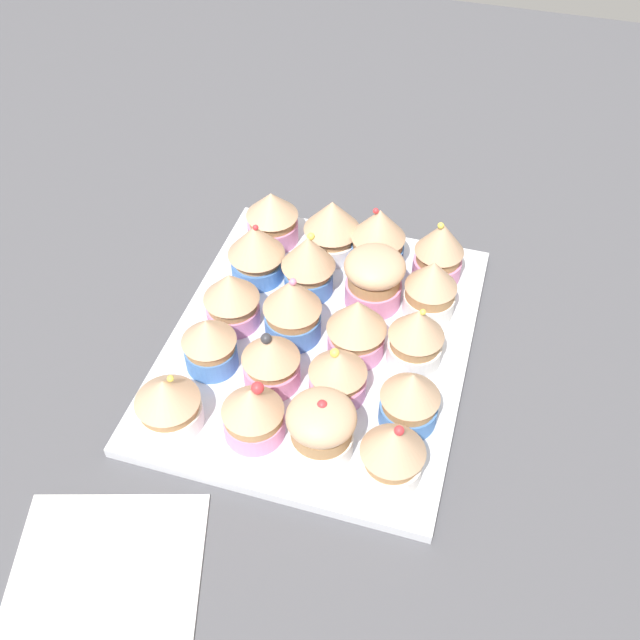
{
  "coord_description": "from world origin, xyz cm",
  "views": [
    {
      "loc": [
        48.21,
        14.18,
        58.08
      ],
      "look_at": [
        0.0,
        0.0,
        4.2
      ],
      "focal_mm": 40.46,
      "sensor_mm": 36.0,
      "label": 1
    }
  ],
  "objects_px": {
    "cupcake_9": "(253,411)",
    "napkin": "(108,563)",
    "cupcake_4": "(168,402)",
    "cupcake_7": "(293,306)",
    "cupcake_2": "(232,297)",
    "cupcake_1": "(256,251)",
    "cupcake_18": "(410,397)",
    "cupcake_14": "(321,427)",
    "cupcake_19": "(393,451)",
    "cupcake_6": "(308,263)",
    "cupcake_13": "(338,373)",
    "baking_tray": "(320,343)",
    "cupcake_3": "(209,343)",
    "cupcake_0": "(272,216)",
    "cupcake_15": "(439,251)",
    "cupcake_16": "(431,288)",
    "cupcake_8": "(271,358)",
    "cupcake_5": "(332,227)",
    "cupcake_12": "(357,327)",
    "cupcake_17": "(415,339)",
    "cupcake_10": "(378,237)",
    "cupcake_11": "(374,278)"
  },
  "relations": [
    {
      "from": "cupcake_9",
      "to": "cupcake_14",
      "type": "xyz_separation_m",
      "value": [
        0.0,
        0.07,
        0.0
      ]
    },
    {
      "from": "cupcake_10",
      "to": "cupcake_2",
      "type": "bearing_deg",
      "value": -43.73
    },
    {
      "from": "cupcake_2",
      "to": "cupcake_19",
      "type": "xyz_separation_m",
      "value": [
        0.14,
        0.2,
        0.0
      ]
    },
    {
      "from": "cupcake_8",
      "to": "cupcake_15",
      "type": "relative_size",
      "value": 0.9
    },
    {
      "from": "cupcake_15",
      "to": "cupcake_7",
      "type": "bearing_deg",
      "value": -45.27
    },
    {
      "from": "cupcake_8",
      "to": "cupcake_14",
      "type": "bearing_deg",
      "value": 47.74
    },
    {
      "from": "cupcake_9",
      "to": "napkin",
      "type": "height_order",
      "value": "cupcake_9"
    },
    {
      "from": "cupcake_6",
      "to": "cupcake_15",
      "type": "relative_size",
      "value": 1.01
    },
    {
      "from": "cupcake_17",
      "to": "cupcake_0",
      "type": "bearing_deg",
      "value": -125.85
    },
    {
      "from": "cupcake_4",
      "to": "cupcake_18",
      "type": "bearing_deg",
      "value": 106.97
    },
    {
      "from": "cupcake_19",
      "to": "cupcake_0",
      "type": "bearing_deg",
      "value": -143.4
    },
    {
      "from": "cupcake_4",
      "to": "cupcake_19",
      "type": "distance_m",
      "value": 0.21
    },
    {
      "from": "cupcake_6",
      "to": "cupcake_18",
      "type": "distance_m",
      "value": 0.2
    },
    {
      "from": "cupcake_1",
      "to": "cupcake_18",
      "type": "bearing_deg",
      "value": 53.98
    },
    {
      "from": "cupcake_4",
      "to": "cupcake_7",
      "type": "xyz_separation_m",
      "value": [
        -0.14,
        0.08,
        0.01
      ]
    },
    {
      "from": "cupcake_1",
      "to": "napkin",
      "type": "distance_m",
      "value": 0.36
    },
    {
      "from": "cupcake_3",
      "to": "cupcake_7",
      "type": "relative_size",
      "value": 0.81
    },
    {
      "from": "cupcake_3",
      "to": "cupcake_5",
      "type": "bearing_deg",
      "value": 160.74
    },
    {
      "from": "cupcake_13",
      "to": "cupcake_15",
      "type": "relative_size",
      "value": 0.83
    },
    {
      "from": "cupcake_0",
      "to": "cupcake_16",
      "type": "bearing_deg",
      "value": 71.46
    },
    {
      "from": "cupcake_3",
      "to": "cupcake_6",
      "type": "height_order",
      "value": "cupcake_6"
    },
    {
      "from": "cupcake_6",
      "to": "cupcake_12",
      "type": "bearing_deg",
      "value": 45.03
    },
    {
      "from": "cupcake_11",
      "to": "cupcake_16",
      "type": "bearing_deg",
      "value": 92.08
    },
    {
      "from": "cupcake_8",
      "to": "cupcake_13",
      "type": "relative_size",
      "value": 1.09
    },
    {
      "from": "cupcake_4",
      "to": "cupcake_8",
      "type": "distance_m",
      "value": 0.11
    },
    {
      "from": "cupcake_4",
      "to": "cupcake_16",
      "type": "height_order",
      "value": "cupcake_16"
    },
    {
      "from": "cupcake_16",
      "to": "cupcake_18",
      "type": "distance_m",
      "value": 0.15
    },
    {
      "from": "cupcake_2",
      "to": "cupcake_6",
      "type": "distance_m",
      "value": 0.09
    },
    {
      "from": "cupcake_0",
      "to": "cupcake_7",
      "type": "xyz_separation_m",
      "value": [
        0.14,
        0.07,
        0.01
      ]
    },
    {
      "from": "cupcake_16",
      "to": "napkin",
      "type": "bearing_deg",
      "value": -29.84
    },
    {
      "from": "cupcake_14",
      "to": "cupcake_6",
      "type": "bearing_deg",
      "value": -159.84
    },
    {
      "from": "cupcake_2",
      "to": "cupcake_14",
      "type": "distance_m",
      "value": 0.19
    },
    {
      "from": "baking_tray",
      "to": "cupcake_3",
      "type": "relative_size",
      "value": 5.79
    },
    {
      "from": "baking_tray",
      "to": "cupcake_1",
      "type": "bearing_deg",
      "value": -127.8
    },
    {
      "from": "cupcake_6",
      "to": "cupcake_13",
      "type": "xyz_separation_m",
      "value": [
        0.13,
        0.07,
        -0.01
      ]
    },
    {
      "from": "cupcake_3",
      "to": "cupcake_0",
      "type": "bearing_deg",
      "value": -178.9
    },
    {
      "from": "cupcake_2",
      "to": "cupcake_9",
      "type": "bearing_deg",
      "value": 28.55
    },
    {
      "from": "cupcake_10",
      "to": "napkin",
      "type": "distance_m",
      "value": 0.44
    },
    {
      "from": "cupcake_6",
      "to": "cupcake_16",
      "type": "xyz_separation_m",
      "value": [
        -0.0,
        0.13,
        -0.0
      ]
    },
    {
      "from": "cupcake_0",
      "to": "cupcake_15",
      "type": "relative_size",
      "value": 0.85
    },
    {
      "from": "cupcake_9",
      "to": "cupcake_15",
      "type": "relative_size",
      "value": 0.86
    },
    {
      "from": "cupcake_4",
      "to": "cupcake_19",
      "type": "relative_size",
      "value": 0.85
    },
    {
      "from": "cupcake_7",
      "to": "cupcake_10",
      "type": "relative_size",
      "value": 1.0
    },
    {
      "from": "cupcake_5",
      "to": "cupcake_6",
      "type": "relative_size",
      "value": 0.93
    },
    {
      "from": "baking_tray",
      "to": "cupcake_13",
      "type": "relative_size",
      "value": 5.72
    },
    {
      "from": "cupcake_0",
      "to": "cupcake_3",
      "type": "relative_size",
      "value": 1.05
    },
    {
      "from": "cupcake_12",
      "to": "cupcake_18",
      "type": "xyz_separation_m",
      "value": [
        0.07,
        0.07,
        -0.0
      ]
    },
    {
      "from": "cupcake_14",
      "to": "cupcake_19",
      "type": "xyz_separation_m",
      "value": [
        0.01,
        0.07,
        0.0
      ]
    },
    {
      "from": "cupcake_4",
      "to": "cupcake_5",
      "type": "xyz_separation_m",
      "value": [
        -0.28,
        0.08,
        0.01
      ]
    },
    {
      "from": "baking_tray",
      "to": "cupcake_15",
      "type": "xyz_separation_m",
      "value": [
        -0.13,
        0.1,
        0.04
      ]
    }
  ]
}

